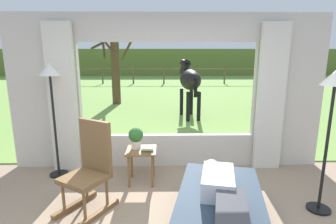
% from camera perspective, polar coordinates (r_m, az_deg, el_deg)
% --- Properties ---
extents(back_wall_with_window, '(5.20, 0.12, 2.55)m').
position_cam_1_polar(back_wall_with_window, '(4.42, -0.12, 3.80)').
color(back_wall_with_window, beige).
rests_on(back_wall_with_window, ground_plane).
extents(curtain_panel_left, '(0.44, 0.10, 2.40)m').
position_cam_1_polar(curtain_panel_left, '(4.58, -21.75, 2.60)').
color(curtain_panel_left, silver).
rests_on(curtain_panel_left, ground_plane).
extents(curtain_panel_right, '(0.44, 0.10, 2.40)m').
position_cam_1_polar(curtain_panel_right, '(4.64, 21.30, 2.74)').
color(curtain_panel_right, silver).
rests_on(curtain_panel_right, ground_plane).
extents(outdoor_pasture_lawn, '(36.00, 21.68, 0.02)m').
position_cam_1_polar(outdoor_pasture_lawn, '(15.39, -0.86, 5.23)').
color(outdoor_pasture_lawn, '#759E47').
rests_on(outdoor_pasture_lawn, ground_plane).
extents(distant_hill_ridge, '(36.00, 2.00, 2.40)m').
position_cam_1_polar(distant_hill_ridge, '(25.12, -1.00, 10.69)').
color(distant_hill_ridge, olive).
rests_on(distant_hill_ridge, ground_plane).
extents(recliner_sofa, '(1.24, 1.85, 0.42)m').
position_cam_1_polar(recliner_sofa, '(3.09, 11.05, -20.95)').
color(recliner_sofa, black).
rests_on(recliner_sofa, ground_plane).
extents(reclining_person, '(0.46, 1.43, 0.22)m').
position_cam_1_polar(reclining_person, '(2.90, 11.51, -16.44)').
color(reclining_person, silver).
rests_on(reclining_person, recliner_sofa).
extents(rocking_chair, '(0.75, 0.82, 1.12)m').
position_cam_1_polar(rocking_chair, '(3.46, -16.44, -11.36)').
color(rocking_chair, brown).
rests_on(rocking_chair, ground_plane).
extents(side_table, '(0.44, 0.44, 0.52)m').
position_cam_1_polar(side_table, '(4.02, -5.78, -9.33)').
color(side_table, brown).
rests_on(side_table, ground_plane).
extents(potted_plant, '(0.22, 0.22, 0.32)m').
position_cam_1_polar(potted_plant, '(3.99, -6.95, -5.30)').
color(potted_plant, silver).
rests_on(potted_plant, side_table).
extents(book_stack, '(0.18, 0.16, 0.07)m').
position_cam_1_polar(book_stack, '(3.92, -4.48, -7.90)').
color(book_stack, '#337247').
rests_on(book_stack, side_table).
extents(floor_lamp_left, '(0.32, 0.32, 1.78)m').
position_cam_1_polar(floor_lamp_left, '(4.35, -23.94, 5.07)').
color(floor_lamp_left, black).
rests_on(floor_lamp_left, ground_plane).
extents(floor_lamp_right, '(0.32, 0.32, 1.74)m').
position_cam_1_polar(floor_lamp_right, '(3.55, 32.04, 2.38)').
color(floor_lamp_right, black).
rests_on(floor_lamp_right, ground_plane).
extents(horse, '(0.74, 1.82, 1.73)m').
position_cam_1_polar(horse, '(7.99, 4.65, 6.89)').
color(horse, black).
rests_on(horse, outdoor_pasture_lawn).
extents(pasture_tree, '(1.73, 1.72, 2.96)m').
position_cam_1_polar(pasture_tree, '(10.38, -11.41, 10.21)').
color(pasture_tree, '#4C3823').
rests_on(pasture_tree, outdoor_pasture_lawn).
extents(pasture_fence_line, '(16.10, 0.10, 1.10)m').
position_cam_1_polar(pasture_fence_line, '(17.44, -0.91, 8.49)').
color(pasture_fence_line, brown).
rests_on(pasture_fence_line, outdoor_pasture_lawn).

